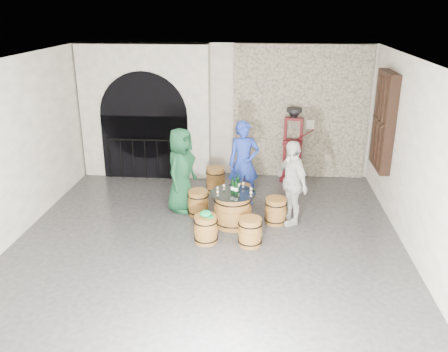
# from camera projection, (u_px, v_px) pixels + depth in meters

# --- Properties ---
(ground) EXTENTS (8.00, 8.00, 0.00)m
(ground) POSITION_uv_depth(u_px,v_px,m) (206.00, 249.00, 8.32)
(ground) COLOR #2C2C2E
(ground) RESTS_ON ground
(wall_back) EXTENTS (8.00, 0.00, 8.00)m
(wall_back) POSITION_uv_depth(u_px,v_px,m) (225.00, 111.00, 11.51)
(wall_back) COLOR silver
(wall_back) RESTS_ON ground
(wall_front) EXTENTS (8.00, 0.00, 8.00)m
(wall_front) POSITION_uv_depth(u_px,v_px,m) (147.00, 313.00, 4.02)
(wall_front) COLOR silver
(wall_front) RESTS_ON ground
(wall_left) EXTENTS (0.00, 8.00, 8.00)m
(wall_left) POSITION_uv_depth(u_px,v_px,m) (1.00, 157.00, 8.05)
(wall_left) COLOR silver
(wall_left) RESTS_ON ground
(wall_right) EXTENTS (0.00, 8.00, 8.00)m
(wall_right) POSITION_uv_depth(u_px,v_px,m) (425.00, 169.00, 7.48)
(wall_right) COLOR silver
(wall_right) RESTS_ON ground
(ceiling) EXTENTS (8.00, 8.00, 0.00)m
(ceiling) POSITION_uv_depth(u_px,v_px,m) (203.00, 64.00, 7.21)
(ceiling) COLOR beige
(ceiling) RESTS_ON wall_back
(stone_facing_panel) EXTENTS (3.20, 0.12, 3.18)m
(stone_facing_panel) POSITION_uv_depth(u_px,v_px,m) (300.00, 113.00, 11.30)
(stone_facing_panel) COLOR #A39A82
(stone_facing_panel) RESTS_ON ground
(arched_opening) EXTENTS (3.10, 0.60, 3.19)m
(arched_opening) POSITION_uv_depth(u_px,v_px,m) (146.00, 112.00, 11.42)
(arched_opening) COLOR silver
(arched_opening) RESTS_ON ground
(shuttered_window) EXTENTS (0.23, 1.10, 2.00)m
(shuttered_window) POSITION_uv_depth(u_px,v_px,m) (383.00, 121.00, 9.67)
(shuttered_window) COLOR black
(shuttered_window) RESTS_ON wall_right
(barrel_table) EXTENTS (0.88, 0.88, 0.68)m
(barrel_table) POSITION_uv_depth(u_px,v_px,m) (233.00, 209.00, 9.11)
(barrel_table) COLOR olive
(barrel_table) RESTS_ON ground
(barrel_stool_left) EXTENTS (0.44, 0.44, 0.51)m
(barrel_stool_left) POSITION_uv_depth(u_px,v_px,m) (198.00, 203.00, 9.61)
(barrel_stool_left) COLOR olive
(barrel_stool_left) RESTS_ON ground
(barrel_stool_far) EXTENTS (0.44, 0.44, 0.51)m
(barrel_stool_far) POSITION_uv_depth(u_px,v_px,m) (241.00, 196.00, 9.92)
(barrel_stool_far) COLOR olive
(barrel_stool_far) RESTS_ON ground
(barrel_stool_right) EXTENTS (0.44, 0.44, 0.51)m
(barrel_stool_right) POSITION_uv_depth(u_px,v_px,m) (276.00, 211.00, 9.24)
(barrel_stool_right) COLOR olive
(barrel_stool_right) RESTS_ON ground
(barrel_stool_near_right) EXTENTS (0.44, 0.44, 0.51)m
(barrel_stool_near_right) POSITION_uv_depth(u_px,v_px,m) (250.00, 232.00, 8.39)
(barrel_stool_near_right) COLOR olive
(barrel_stool_near_right) RESTS_ON ground
(barrel_stool_near_left) EXTENTS (0.44, 0.44, 0.51)m
(barrel_stool_near_left) POSITION_uv_depth(u_px,v_px,m) (206.00, 229.00, 8.49)
(barrel_stool_near_left) COLOR olive
(barrel_stool_near_left) RESTS_ON ground
(green_cap) EXTENTS (0.25, 0.21, 0.11)m
(green_cap) POSITION_uv_depth(u_px,v_px,m) (206.00, 214.00, 8.38)
(green_cap) COLOR #0D8F43
(green_cap) RESTS_ON barrel_stool_near_left
(person_green) EXTENTS (0.80, 0.99, 1.75)m
(person_green) POSITION_uv_depth(u_px,v_px,m) (181.00, 170.00, 9.63)
(person_green) COLOR #113F23
(person_green) RESTS_ON ground
(person_blue) EXTENTS (0.73, 0.55, 1.80)m
(person_blue) POSITION_uv_depth(u_px,v_px,m) (244.00, 163.00, 9.94)
(person_blue) COLOR navy
(person_blue) RESTS_ON ground
(person_white) EXTENTS (0.82, 1.05, 1.66)m
(person_white) POSITION_uv_depth(u_px,v_px,m) (292.00, 182.00, 9.07)
(person_white) COLOR silver
(person_white) RESTS_ON ground
(wine_bottle_left) EXTENTS (0.08, 0.08, 0.32)m
(wine_bottle_left) POSITION_uv_depth(u_px,v_px,m) (233.00, 186.00, 8.93)
(wine_bottle_left) COLOR black
(wine_bottle_left) RESTS_ON barrel_table
(wine_bottle_center) EXTENTS (0.08, 0.08, 0.32)m
(wine_bottle_center) POSITION_uv_depth(u_px,v_px,m) (236.00, 188.00, 8.88)
(wine_bottle_center) COLOR black
(wine_bottle_center) RESTS_ON barrel_table
(wine_bottle_right) EXTENTS (0.08, 0.08, 0.32)m
(wine_bottle_right) POSITION_uv_depth(u_px,v_px,m) (238.00, 183.00, 9.10)
(wine_bottle_right) COLOR black
(wine_bottle_right) RESTS_ON barrel_table
(tasting_glass_a) EXTENTS (0.05, 0.05, 0.10)m
(tasting_glass_a) POSITION_uv_depth(u_px,v_px,m) (218.00, 193.00, 8.83)
(tasting_glass_a) COLOR #B77023
(tasting_glass_a) RESTS_ON barrel_table
(tasting_glass_b) EXTENTS (0.05, 0.05, 0.10)m
(tasting_glass_b) POSITION_uv_depth(u_px,v_px,m) (251.00, 190.00, 8.98)
(tasting_glass_b) COLOR #B77023
(tasting_glass_b) RESTS_ON barrel_table
(tasting_glass_c) EXTENTS (0.05, 0.05, 0.10)m
(tasting_glass_c) POSITION_uv_depth(u_px,v_px,m) (224.00, 187.00, 9.14)
(tasting_glass_c) COLOR #B77023
(tasting_glass_c) RESTS_ON barrel_table
(tasting_glass_d) EXTENTS (0.05, 0.05, 0.10)m
(tasting_glass_d) POSITION_uv_depth(u_px,v_px,m) (243.00, 185.00, 9.24)
(tasting_glass_d) COLOR #B77023
(tasting_glass_d) RESTS_ON barrel_table
(tasting_glass_e) EXTENTS (0.05, 0.05, 0.10)m
(tasting_glass_e) POSITION_uv_depth(u_px,v_px,m) (251.00, 194.00, 8.80)
(tasting_glass_e) COLOR #B77023
(tasting_glass_e) RESTS_ON barrel_table
(tasting_glass_f) EXTENTS (0.05, 0.05, 0.10)m
(tasting_glass_f) POSITION_uv_depth(u_px,v_px,m) (218.00, 189.00, 9.02)
(tasting_glass_f) COLOR #B77023
(tasting_glass_f) RESTS_ON barrel_table
(side_barrel) EXTENTS (0.44, 0.44, 0.58)m
(side_barrel) POSITION_uv_depth(u_px,v_px,m) (216.00, 180.00, 10.74)
(side_barrel) COLOR olive
(side_barrel) RESTS_ON ground
(corking_press) EXTENTS (0.75, 0.48, 1.78)m
(corking_press) POSITION_uv_depth(u_px,v_px,m) (293.00, 139.00, 11.20)
(corking_press) COLOR #510D12
(corking_press) RESTS_ON ground
(control_box) EXTENTS (0.18, 0.10, 0.22)m
(control_box) POSITION_uv_depth(u_px,v_px,m) (310.00, 124.00, 11.29)
(control_box) COLOR silver
(control_box) RESTS_ON wall_back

